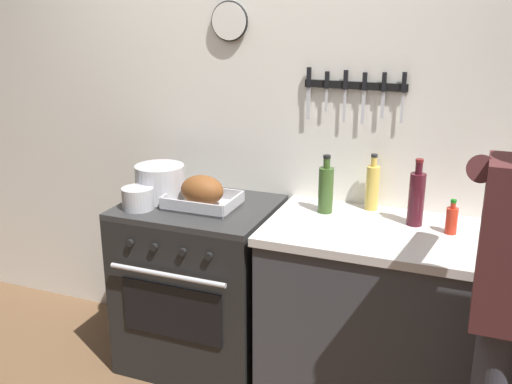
{
  "coord_description": "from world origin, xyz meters",
  "views": [
    {
      "loc": [
        1.08,
        -1.53,
        1.89
      ],
      "look_at": [
        0.15,
        0.85,
        1.05
      ],
      "focal_mm": 41.33,
      "sensor_mm": 36.0,
      "label": 1
    }
  ],
  "objects_px": {
    "stock_pot": "(160,182)",
    "bottle_cooking_oil": "(372,187)",
    "bottle_olive_oil": "(326,189)",
    "roasting_pan": "(202,193)",
    "stove": "(201,284)",
    "bottle_wine_red": "(416,198)",
    "bottle_hot_sauce": "(452,220)",
    "saucepan": "(138,198)"
  },
  "relations": [
    {
      "from": "stove",
      "to": "bottle_olive_oil",
      "type": "height_order",
      "value": "bottle_olive_oil"
    },
    {
      "from": "bottle_wine_red",
      "to": "roasting_pan",
      "type": "bearing_deg",
      "value": -172.42
    },
    {
      "from": "bottle_olive_oil",
      "to": "bottle_hot_sauce",
      "type": "height_order",
      "value": "bottle_olive_oil"
    },
    {
      "from": "stock_pot",
      "to": "bottle_cooking_oil",
      "type": "xyz_separation_m",
      "value": [
        1.05,
        0.24,
        0.03
      ]
    },
    {
      "from": "bottle_hot_sauce",
      "to": "bottle_olive_oil",
      "type": "bearing_deg",
      "value": 173.68
    },
    {
      "from": "bottle_wine_red",
      "to": "bottle_cooking_oil",
      "type": "bearing_deg",
      "value": 148.66
    },
    {
      "from": "stock_pot",
      "to": "bottle_olive_oil",
      "type": "xyz_separation_m",
      "value": [
        0.85,
        0.12,
        0.03
      ]
    },
    {
      "from": "bottle_wine_red",
      "to": "saucepan",
      "type": "bearing_deg",
      "value": -168.02
    },
    {
      "from": "stove",
      "to": "stock_pot",
      "type": "distance_m",
      "value": 0.58
    },
    {
      "from": "stock_pot",
      "to": "bottle_cooking_oil",
      "type": "relative_size",
      "value": 0.9
    },
    {
      "from": "bottle_cooking_oil",
      "to": "bottle_wine_red",
      "type": "xyz_separation_m",
      "value": [
        0.23,
        -0.14,
        0.01
      ]
    },
    {
      "from": "bottle_cooking_oil",
      "to": "bottle_wine_red",
      "type": "bearing_deg",
      "value": -31.34
    },
    {
      "from": "bottle_olive_oil",
      "to": "bottle_wine_red",
      "type": "xyz_separation_m",
      "value": [
        0.43,
        -0.01,
        0.01
      ]
    },
    {
      "from": "bottle_olive_oil",
      "to": "saucepan",
      "type": "bearing_deg",
      "value": -161.63
    },
    {
      "from": "roasting_pan",
      "to": "stove",
      "type": "bearing_deg",
      "value": 146.73
    },
    {
      "from": "bottle_hot_sauce",
      "to": "stove",
      "type": "bearing_deg",
      "value": -177.2
    },
    {
      "from": "roasting_pan",
      "to": "saucepan",
      "type": "distance_m",
      "value": 0.32
    },
    {
      "from": "saucepan",
      "to": "roasting_pan",
      "type": "bearing_deg",
      "value": 26.35
    },
    {
      "from": "roasting_pan",
      "to": "stock_pot",
      "type": "height_order",
      "value": "stock_pot"
    },
    {
      "from": "bottle_wine_red",
      "to": "stock_pot",
      "type": "bearing_deg",
      "value": -175.23
    },
    {
      "from": "roasting_pan",
      "to": "bottle_olive_oil",
      "type": "height_order",
      "value": "bottle_olive_oil"
    },
    {
      "from": "stove",
      "to": "bottle_olive_oil",
      "type": "bearing_deg",
      "value": 11.24
    },
    {
      "from": "bottle_olive_oil",
      "to": "bottle_hot_sauce",
      "type": "xyz_separation_m",
      "value": [
        0.59,
        -0.07,
        -0.06
      ]
    },
    {
      "from": "stock_pot",
      "to": "bottle_olive_oil",
      "type": "distance_m",
      "value": 0.86
    },
    {
      "from": "roasting_pan",
      "to": "stock_pot",
      "type": "bearing_deg",
      "value": 173.46
    },
    {
      "from": "roasting_pan",
      "to": "bottle_hot_sauce",
      "type": "bearing_deg",
      "value": 4.09
    },
    {
      "from": "roasting_pan",
      "to": "bottle_wine_red",
      "type": "distance_m",
      "value": 1.03
    },
    {
      "from": "bottle_hot_sauce",
      "to": "bottle_cooking_oil",
      "type": "bearing_deg",
      "value": 154.14
    },
    {
      "from": "saucepan",
      "to": "bottle_wine_red",
      "type": "xyz_separation_m",
      "value": [
        1.31,
        0.28,
        0.08
      ]
    },
    {
      "from": "roasting_pan",
      "to": "bottle_hot_sauce",
      "type": "height_order",
      "value": "roasting_pan"
    },
    {
      "from": "stock_pot",
      "to": "saucepan",
      "type": "xyz_separation_m",
      "value": [
        -0.03,
        -0.17,
        -0.04
      ]
    },
    {
      "from": "saucepan",
      "to": "bottle_cooking_oil",
      "type": "relative_size",
      "value": 0.56
    },
    {
      "from": "stock_pot",
      "to": "bottle_cooking_oil",
      "type": "bearing_deg",
      "value": 13.1
    },
    {
      "from": "stove",
      "to": "roasting_pan",
      "type": "distance_m",
      "value": 0.52
    },
    {
      "from": "stove",
      "to": "saucepan",
      "type": "bearing_deg",
      "value": -146.08
    },
    {
      "from": "stove",
      "to": "bottle_cooking_oil",
      "type": "height_order",
      "value": "bottle_cooking_oil"
    },
    {
      "from": "roasting_pan",
      "to": "bottle_wine_red",
      "type": "height_order",
      "value": "bottle_wine_red"
    },
    {
      "from": "stove",
      "to": "bottle_hot_sauce",
      "type": "bearing_deg",
      "value": 2.8
    },
    {
      "from": "stock_pot",
      "to": "roasting_pan",
      "type": "bearing_deg",
      "value": -6.54
    },
    {
      "from": "bottle_cooking_oil",
      "to": "bottle_olive_oil",
      "type": "bearing_deg",
      "value": -148.62
    },
    {
      "from": "bottle_wine_red",
      "to": "bottle_hot_sauce",
      "type": "bearing_deg",
      "value": -17.38
    },
    {
      "from": "roasting_pan",
      "to": "bottle_wine_red",
      "type": "relative_size",
      "value": 1.13
    }
  ]
}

